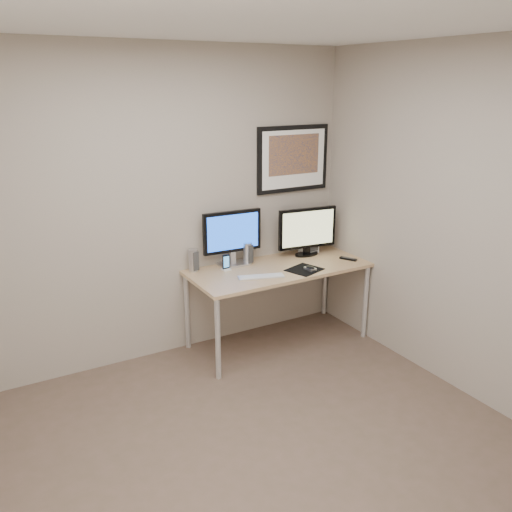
% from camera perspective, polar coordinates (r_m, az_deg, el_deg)
% --- Properties ---
extents(floor, '(3.60, 3.60, 0.00)m').
position_cam_1_polar(floor, '(3.67, 0.12, -20.85)').
color(floor, brown).
rests_on(floor, ground).
extents(room, '(3.60, 3.60, 3.60)m').
position_cam_1_polar(room, '(3.32, -3.77, 6.53)').
color(room, white).
rests_on(room, ground).
extents(desk, '(1.60, 0.70, 0.73)m').
position_cam_1_polar(desk, '(4.82, 2.39, -1.91)').
color(desk, '#936D47').
rests_on(desk, floor).
extents(framed_art, '(0.75, 0.04, 0.60)m').
position_cam_1_polar(framed_art, '(5.05, 3.91, 10.18)').
color(framed_art, black).
rests_on(framed_art, room).
extents(monitor_large, '(0.54, 0.19, 0.49)m').
position_cam_1_polar(monitor_large, '(4.77, -2.51, 2.16)').
color(monitor_large, silver).
rests_on(monitor_large, desk).
extents(monitor_tv, '(0.58, 0.16, 0.45)m').
position_cam_1_polar(monitor_tv, '(5.08, 5.42, 2.71)').
color(monitor_tv, black).
rests_on(monitor_tv, desk).
extents(speaker_left, '(0.10, 0.10, 0.20)m').
position_cam_1_polar(speaker_left, '(4.69, -6.64, -0.46)').
color(speaker_left, silver).
rests_on(speaker_left, desk).
extents(speaker_right, '(0.10, 0.10, 0.20)m').
position_cam_1_polar(speaker_right, '(4.85, -0.90, 0.28)').
color(speaker_right, silver).
rests_on(speaker_right, desk).
extents(phone_dock, '(0.07, 0.07, 0.14)m').
position_cam_1_polar(phone_dock, '(4.69, -3.18, -0.69)').
color(phone_dock, black).
rests_on(phone_dock, desk).
extents(keyboard, '(0.40, 0.22, 0.01)m').
position_cam_1_polar(keyboard, '(4.55, 0.54, -2.16)').
color(keyboard, silver).
rests_on(keyboard, desk).
extents(mousepad, '(0.34, 0.32, 0.00)m').
position_cam_1_polar(mousepad, '(4.74, 5.12, -1.44)').
color(mousepad, black).
rests_on(mousepad, desk).
extents(mouse, '(0.07, 0.11, 0.03)m').
position_cam_1_polar(mouse, '(4.73, 5.73, -1.25)').
color(mouse, black).
rests_on(mouse, mousepad).
extents(remote, '(0.11, 0.16, 0.02)m').
position_cam_1_polar(remote, '(5.06, 9.69, -0.27)').
color(remote, black).
rests_on(remote, desk).
extents(fan_unit, '(0.17, 0.13, 0.25)m').
position_cam_1_polar(fan_unit, '(5.19, 5.59, 1.70)').
color(fan_unit, silver).
rests_on(fan_unit, desk).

